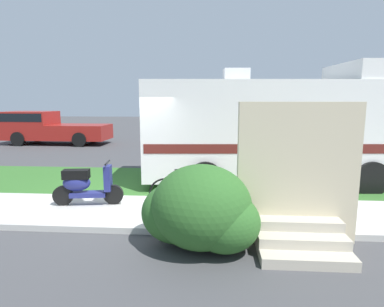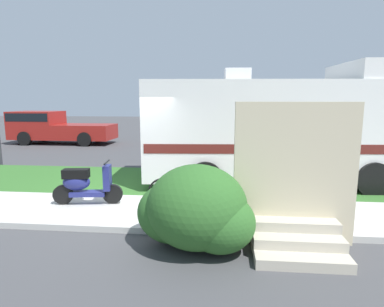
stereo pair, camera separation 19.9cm
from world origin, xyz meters
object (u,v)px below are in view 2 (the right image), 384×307
(motorhome_rv, at_px, (278,128))
(bottle_spare, at_px, (298,203))
(bottle_green, at_px, (265,218))
(bicycle, at_px, (186,190))
(pickup_truck_near, at_px, (251,134))
(pickup_truck_far, at_px, (54,126))
(scooter, at_px, (85,184))

(motorhome_rv, height_order, bottle_spare, motorhome_rv)
(motorhome_rv, distance_m, bottle_green, 3.85)
(bicycle, bearing_deg, pickup_truck_near, 74.65)
(pickup_truck_far, relative_size, bottle_spare, 21.81)
(motorhome_rv, relative_size, pickup_truck_near, 1.28)
(motorhome_rv, bearing_deg, bottle_green, -102.05)
(bicycle, distance_m, bottle_green, 1.82)
(scooter, relative_size, pickup_truck_far, 0.27)
(pickup_truck_far, height_order, bottle_spare, pickup_truck_far)
(bicycle, height_order, pickup_truck_far, pickup_truck_far)
(pickup_truck_far, bearing_deg, bottle_spare, -42.97)
(bicycle, bearing_deg, pickup_truck_far, 129.70)
(bottle_green, xyz_separation_m, bottle_spare, (0.83, 0.99, -0.00))
(motorhome_rv, bearing_deg, scooter, -149.81)
(bottle_spare, bearing_deg, bottle_green, -129.83)
(scooter, relative_size, bottle_green, 5.80)
(pickup_truck_near, relative_size, bottle_spare, 22.15)
(scooter, distance_m, bicycle, 2.28)
(motorhome_rv, height_order, bicycle, motorhome_rv)
(bottle_spare, bearing_deg, bicycle, -176.60)
(pickup_truck_near, distance_m, bottle_spare, 7.13)
(scooter, relative_size, pickup_truck_near, 0.27)
(pickup_truck_near, xyz_separation_m, bottle_spare, (0.44, -7.07, -0.76))
(pickup_truck_near, height_order, pickup_truck_far, pickup_truck_near)
(pickup_truck_far, xyz_separation_m, bottle_spare, (11.18, -10.41, -0.74))
(bicycle, relative_size, bottle_green, 6.24)
(scooter, height_order, pickup_truck_near, pickup_truck_near)
(bicycle, bearing_deg, scooter, -179.40)
(pickup_truck_near, relative_size, bottle_green, 21.82)
(motorhome_rv, distance_m, pickup_truck_near, 4.61)
(bottle_green, relative_size, bottle_spare, 1.02)
(scooter, distance_m, bottle_spare, 4.71)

